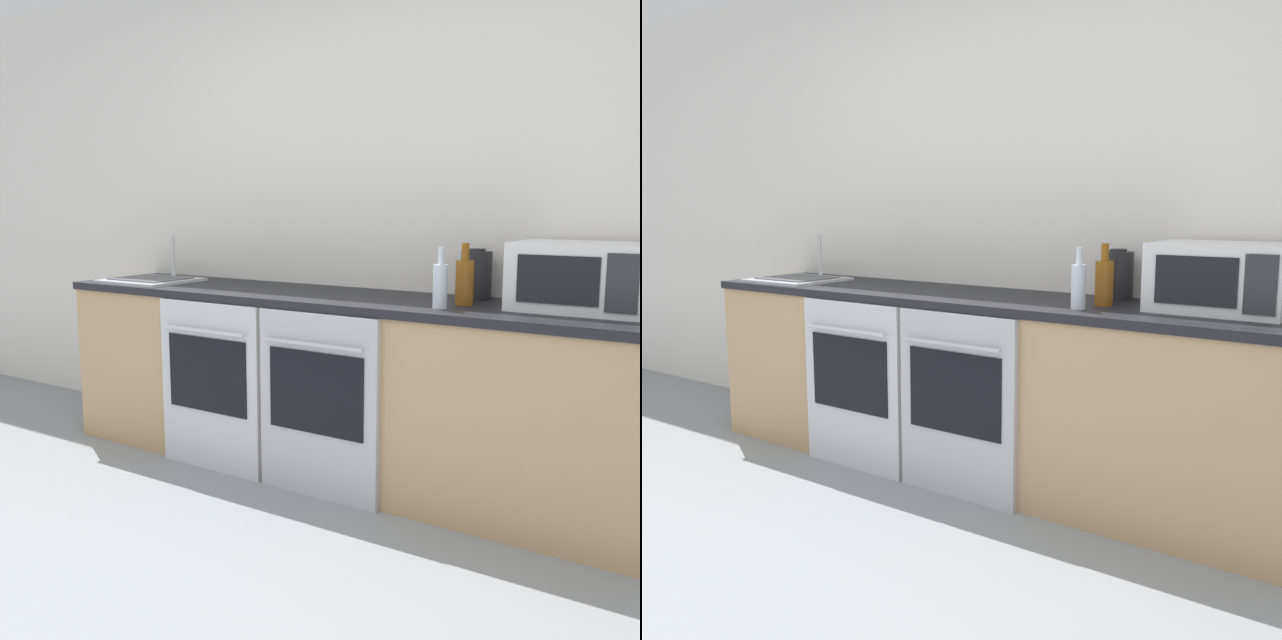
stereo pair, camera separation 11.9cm
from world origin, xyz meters
TOP-DOWN VIEW (x-y plane):
  - wall_back at (0.00, 2.03)m, footprint 10.00×0.06m
  - counter_back at (0.00, 1.69)m, footprint 3.13×0.65m
  - oven_left at (-0.56, 1.36)m, footprint 0.62×0.06m
  - oven_right at (0.08, 1.36)m, footprint 0.62×0.06m
  - microwave at (1.09, 1.78)m, footprint 0.53×0.38m
  - bottle_clear at (0.58, 1.52)m, footprint 0.06×0.06m
  - bottle_amber at (0.62, 1.68)m, footprint 0.08×0.08m
  - kettle at (0.60, 1.90)m, footprint 0.14×0.14m
  - sink at (-1.21, 1.62)m, footprint 0.46×0.44m

SIDE VIEW (x-z plane):
  - oven_left at x=-0.56m, z-range 0.01..0.85m
  - oven_right at x=0.08m, z-range 0.01..0.85m
  - counter_back at x=0.00m, z-range 0.00..0.89m
  - sink at x=-1.21m, z-range 0.78..1.03m
  - bottle_clear at x=0.58m, z-range 0.86..1.12m
  - bottle_amber at x=0.62m, z-range 0.86..1.13m
  - kettle at x=0.60m, z-range 0.89..1.12m
  - microwave at x=1.09m, z-range 0.89..1.17m
  - wall_back at x=0.00m, z-range 0.00..2.60m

